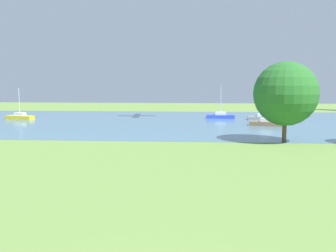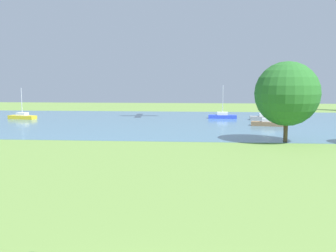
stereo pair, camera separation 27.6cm
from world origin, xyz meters
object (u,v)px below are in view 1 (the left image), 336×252
at_px(tree_east_near, 286,94).
at_px(sailboat_yellow, 20,117).
at_px(sailboat_brown, 267,123).
at_px(sailboat_blue, 220,116).
at_px(sailboat_gray, 263,117).

bearing_deg(tree_east_near, sailboat_yellow, 151.26).
height_order(sailboat_brown, tree_east_near, tree_east_near).
bearing_deg(tree_east_near, sailboat_blue, 101.28).
height_order(sailboat_brown, sailboat_gray, sailboat_brown).
xyz_separation_m(sailboat_yellow, sailboat_blue, (33.81, 3.85, 0.00)).
bearing_deg(tree_east_near, sailboat_gray, 85.61).
xyz_separation_m(sailboat_brown, sailboat_gray, (0.89, 8.33, -0.00)).
distance_m(sailboat_yellow, sailboat_blue, 34.03).
bearing_deg(sailboat_brown, sailboat_yellow, 170.52).
distance_m(sailboat_blue, sailboat_gray, 7.12).
height_order(sailboat_gray, tree_east_near, tree_east_near).
xyz_separation_m(sailboat_blue, sailboat_gray, (6.78, -2.16, -0.01)).
relative_size(sailboat_brown, sailboat_blue, 0.96).
distance_m(sailboat_gray, tree_east_near, 23.51).
distance_m(sailboat_brown, sailboat_blue, 12.02).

